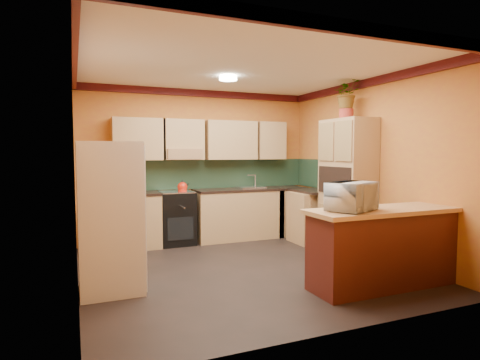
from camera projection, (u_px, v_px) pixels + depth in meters
name	position (u px, v px, depth m)	size (l,w,h in m)	color
room_shell	(238.00, 116.00, 5.58)	(4.24, 4.24, 2.72)	black
base_cabinets_back	(211.00, 216.00, 7.14)	(3.65, 0.60, 0.88)	tan
countertop_back	(211.00, 191.00, 7.10)	(3.65, 0.62, 0.04)	black
stove	(176.00, 218.00, 6.89)	(0.58, 0.58, 0.91)	black
kettle	(182.00, 186.00, 6.85)	(0.17, 0.17, 0.18)	red
sink	(250.00, 187.00, 7.40)	(0.48, 0.40, 0.03)	silver
base_cabinets_right	(314.00, 217.00, 7.08)	(0.60, 0.80, 0.88)	tan
countertop_right	(315.00, 191.00, 7.05)	(0.62, 0.80, 0.04)	black
fridge	(110.00, 217.00, 4.52)	(0.68, 0.66, 1.70)	silver
pantry	(347.00, 186.00, 6.30)	(0.48, 0.90, 2.10)	tan
fern_pot	(346.00, 114.00, 6.26)	(0.22, 0.22, 0.16)	#AA3629
fern	(347.00, 94.00, 6.24)	(0.42, 0.37, 0.47)	tan
breakfast_bar	(383.00, 250.00, 4.71)	(1.80, 0.55, 0.88)	#522513
bar_top	(384.00, 210.00, 4.67)	(1.90, 0.65, 0.05)	tan
microwave	(352.00, 196.00, 4.48)	(0.58, 0.39, 0.32)	silver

